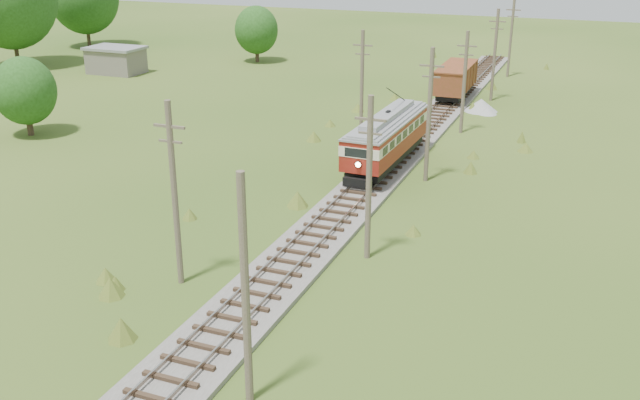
% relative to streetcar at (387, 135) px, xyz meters
% --- Properties ---
extents(railbed_main, '(3.60, 96.00, 0.57)m').
position_rel_streetcar_xyz_m(railbed_main, '(0.00, 1.64, -2.35)').
color(railbed_main, '#605B54').
rests_on(railbed_main, ground).
extents(streetcar, '(3.04, 11.95, 5.43)m').
position_rel_streetcar_xyz_m(streetcar, '(0.00, 0.00, 0.00)').
color(streetcar, black).
rests_on(streetcar, ground).
extents(gondola, '(3.00, 8.87, 2.93)m').
position_rel_streetcar_xyz_m(gondola, '(0.00, 23.41, -0.40)').
color(gondola, black).
rests_on(gondola, ground).
extents(gravel_pile, '(3.23, 3.43, 1.17)m').
position_rel_streetcar_xyz_m(gravel_pile, '(3.36, 19.65, -2.00)').
color(gravel_pile, gray).
rests_on(gravel_pile, ground).
extents(utility_pole_r_1, '(0.30, 0.30, 8.80)m').
position_rel_streetcar_xyz_m(utility_pole_r_1, '(3.10, -27.36, 1.85)').
color(utility_pole_r_1, brown).
rests_on(utility_pole_r_1, ground).
extents(utility_pole_r_2, '(1.60, 0.30, 8.60)m').
position_rel_streetcar_xyz_m(utility_pole_r_2, '(3.30, -14.36, 1.88)').
color(utility_pole_r_2, brown).
rests_on(utility_pole_r_2, ground).
extents(utility_pole_r_3, '(1.60, 0.30, 9.00)m').
position_rel_streetcar_xyz_m(utility_pole_r_3, '(3.20, -1.36, 2.08)').
color(utility_pole_r_3, brown).
rests_on(utility_pole_r_3, ground).
extents(utility_pole_r_4, '(1.60, 0.30, 8.40)m').
position_rel_streetcar_xyz_m(utility_pole_r_4, '(3.00, 11.64, 1.77)').
color(utility_pole_r_4, brown).
rests_on(utility_pole_r_4, ground).
extents(utility_pole_r_5, '(1.60, 0.30, 8.90)m').
position_rel_streetcar_xyz_m(utility_pole_r_5, '(3.40, 24.64, 2.03)').
color(utility_pole_r_5, brown).
rests_on(utility_pole_r_5, ground).
extents(utility_pole_r_6, '(1.60, 0.30, 8.70)m').
position_rel_streetcar_xyz_m(utility_pole_r_6, '(3.20, 37.64, 1.93)').
color(utility_pole_r_6, brown).
rests_on(utility_pole_r_6, ground).
extents(utility_pole_l_a, '(1.60, 0.30, 9.00)m').
position_rel_streetcar_xyz_m(utility_pole_l_a, '(-4.20, -20.36, 2.08)').
color(utility_pole_l_a, brown).
rests_on(utility_pole_l_a, ground).
extents(utility_pole_l_b, '(1.60, 0.30, 8.60)m').
position_rel_streetcar_xyz_m(utility_pole_l_b, '(-4.50, 7.64, 1.88)').
color(utility_pole_l_b, brown).
rests_on(utility_pole_l_b, ground).
extents(tree_mid_a, '(5.46, 5.46, 7.03)m').
position_rel_streetcar_xyz_m(tree_mid_a, '(-28.00, 35.64, 1.47)').
color(tree_mid_a, '#38281C').
rests_on(tree_mid_a, ground).
extents(tree_mid_c, '(5.04, 5.04, 6.49)m').
position_rel_streetcar_xyz_m(tree_mid_c, '(-30.00, -2.36, 1.16)').
color(tree_mid_c, '#38281C').
rests_on(tree_mid_c, ground).
extents(shed, '(6.40, 4.40, 3.10)m').
position_rel_streetcar_xyz_m(shed, '(-40.00, 22.64, -0.97)').
color(shed, slate).
rests_on(shed, ground).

